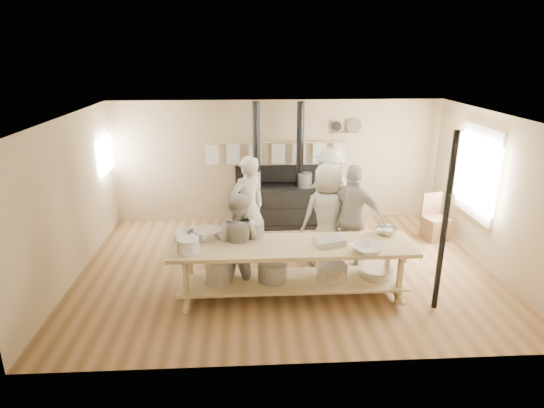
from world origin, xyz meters
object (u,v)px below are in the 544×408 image
cook_by_window (329,190)px  roasting_pan (329,242)px  stove (278,201)px  cook_center (327,215)px  cook_far_left (248,208)px  cook_right (353,218)px  cook_left (239,242)px  chair (435,226)px  prep_table (292,265)px

cook_by_window → roasting_pan: size_ratio=4.16×
stove → cook_center: (0.70, -1.94, 0.38)m
cook_far_left → cook_by_window: cook_far_left is taller
cook_center → roasting_pan: (-0.16, -1.11, -0.01)m
cook_right → cook_left: bearing=42.4°
cook_left → roasting_pan: 1.38m
cook_right → roasting_pan: bearing=83.3°
stove → cook_right: (1.11, -2.10, 0.39)m
cook_left → chair: size_ratio=1.73×
stove → chair: (3.04, -0.98, -0.25)m
cook_right → cook_by_window: 1.71m
prep_table → cook_far_left: (-0.64, 1.42, 0.41)m
cook_far_left → cook_by_window: 2.06m
cook_left → roasting_pan: size_ratio=3.75×
cook_far_left → chair: 3.80m
prep_table → cook_left: bearing=159.8°
cook_far_left → prep_table: bearing=82.1°
cook_far_left → cook_center: size_ratio=1.04×
prep_table → cook_right: 1.50m
prep_table → chair: (3.05, 2.03, -0.25)m
cook_right → chair: bearing=-126.0°
cook_center → cook_far_left: bearing=-26.9°
stove → chair: stove is taller
cook_left → cook_right: bearing=-133.6°
prep_table → roasting_pan: bearing=-3.4°
stove → prep_table: bearing=-90.0°
prep_table → roasting_pan: 0.66m
cook_center → cook_by_window: cook_center is taller
cook_right → chair: cook_right is taller
prep_table → stove: bearing=90.0°
stove → cook_right: size_ratio=1.43×
cook_left → chair: bearing=-127.5°
cook_far_left → cook_center: 1.39m
prep_table → cook_far_left: bearing=114.3°
prep_table → cook_left: (-0.79, 0.29, 0.27)m
prep_table → cook_by_window: cook_by_window is taller
stove → cook_right: bearing=-62.1°
cook_center → cook_by_window: (0.32, 1.55, -0.03)m
stove → cook_center: 2.10m
prep_table → cook_far_left: 1.61m
cook_by_window → chair: (2.02, -0.59, -0.60)m
cook_far_left → cook_center: bearing=133.8°
cook_far_left → chair: size_ratio=2.05×
stove → roasting_pan: 3.12m
stove → cook_by_window: 1.15m
chair → roasting_pan: bearing=-154.4°
cook_by_window → cook_left: bearing=-99.8°
cook_far_left → chair: cook_far_left is taller
cook_center → cook_by_window: size_ratio=1.03×
stove → prep_table: stove is taller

